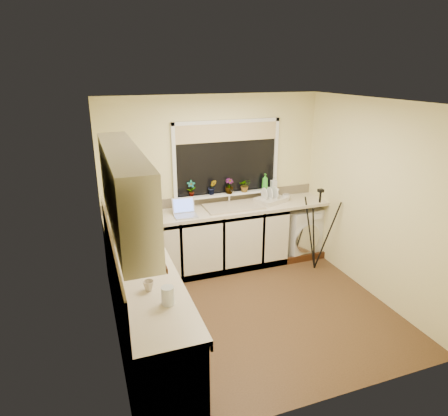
# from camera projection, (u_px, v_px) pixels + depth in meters

# --- Properties ---
(floor) EXTENTS (3.20, 3.20, 0.00)m
(floor) POSITION_uv_depth(u_px,v_px,m) (253.00, 309.00, 4.84)
(floor) COLOR brown
(floor) RESTS_ON ground
(ceiling) EXTENTS (3.20, 3.20, 0.00)m
(ceiling) POSITION_uv_depth(u_px,v_px,m) (259.00, 102.00, 4.02)
(ceiling) COLOR white
(ceiling) RESTS_ON ground
(wall_back) EXTENTS (3.20, 0.00, 3.20)m
(wall_back) POSITION_uv_depth(u_px,v_px,m) (213.00, 181.00, 5.76)
(wall_back) COLOR beige
(wall_back) RESTS_ON ground
(wall_front) EXTENTS (3.20, 0.00, 3.20)m
(wall_front) POSITION_uv_depth(u_px,v_px,m) (334.00, 278.00, 3.10)
(wall_front) COLOR beige
(wall_front) RESTS_ON ground
(wall_left) EXTENTS (0.00, 3.00, 3.00)m
(wall_left) POSITION_uv_depth(u_px,v_px,m) (108.00, 234.00, 3.92)
(wall_left) COLOR beige
(wall_left) RESTS_ON ground
(wall_right) EXTENTS (0.00, 3.00, 3.00)m
(wall_right) POSITION_uv_depth(u_px,v_px,m) (373.00, 200.00, 4.94)
(wall_right) COLOR beige
(wall_right) RESTS_ON ground
(base_cabinet_back) EXTENTS (2.55, 0.60, 0.86)m
(base_cabinet_back) POSITION_uv_depth(u_px,v_px,m) (199.00, 243.00, 5.66)
(base_cabinet_back) COLOR silver
(base_cabinet_back) RESTS_ON floor
(base_cabinet_left) EXTENTS (0.54, 2.40, 0.86)m
(base_cabinet_left) POSITION_uv_depth(u_px,v_px,m) (148.00, 314.00, 4.01)
(base_cabinet_left) COLOR silver
(base_cabinet_left) RESTS_ON floor
(worktop_back) EXTENTS (3.20, 0.60, 0.04)m
(worktop_back) POSITION_uv_depth(u_px,v_px,m) (220.00, 210.00, 5.61)
(worktop_back) COLOR beige
(worktop_back) RESTS_ON base_cabinet_back
(worktop_left) EXTENTS (0.60, 2.40, 0.04)m
(worktop_left) POSITION_uv_depth(u_px,v_px,m) (145.00, 274.00, 3.86)
(worktop_left) COLOR beige
(worktop_left) RESTS_ON base_cabinet_left
(upper_cabinet) EXTENTS (0.28, 1.90, 0.70)m
(upper_cabinet) POSITION_uv_depth(u_px,v_px,m) (125.00, 189.00, 3.38)
(upper_cabinet) COLOR silver
(upper_cabinet) RESTS_ON wall_left
(splashback_left) EXTENTS (0.02, 2.40, 0.45)m
(splashback_left) POSITION_uv_depth(u_px,v_px,m) (112.00, 256.00, 3.69)
(splashback_left) COLOR beige
(splashback_left) RESTS_ON wall_left
(splashback_back) EXTENTS (3.20, 0.02, 0.14)m
(splashback_back) POSITION_uv_depth(u_px,v_px,m) (214.00, 198.00, 5.84)
(splashback_back) COLOR beige
(splashback_back) RESTS_ON wall_back
(window_glass) EXTENTS (1.50, 0.02, 1.00)m
(window_glass) POSITION_uv_depth(u_px,v_px,m) (227.00, 159.00, 5.71)
(window_glass) COLOR black
(window_glass) RESTS_ON wall_back
(window_blind) EXTENTS (1.50, 0.02, 0.25)m
(window_blind) POSITION_uv_depth(u_px,v_px,m) (227.00, 133.00, 5.56)
(window_blind) COLOR tan
(window_blind) RESTS_ON wall_back
(windowsill) EXTENTS (1.60, 0.14, 0.03)m
(windowsill) POSITION_uv_depth(u_px,v_px,m) (228.00, 194.00, 5.83)
(windowsill) COLOR white
(windowsill) RESTS_ON wall_back
(sink) EXTENTS (0.82, 0.46, 0.03)m
(sink) POSITION_uv_depth(u_px,v_px,m) (234.00, 206.00, 5.66)
(sink) COLOR tan
(sink) RESTS_ON worktop_back
(faucet) EXTENTS (0.03, 0.03, 0.24)m
(faucet) POSITION_uv_depth(u_px,v_px,m) (229.00, 196.00, 5.79)
(faucet) COLOR silver
(faucet) RESTS_ON worktop_back
(washing_machine) EXTENTS (0.61, 0.60, 0.76)m
(washing_machine) POSITION_uv_depth(u_px,v_px,m) (298.00, 231.00, 6.20)
(washing_machine) COLOR white
(washing_machine) RESTS_ON floor
(laptop) EXTENTS (0.32, 0.31, 0.22)m
(laptop) POSITION_uv_depth(u_px,v_px,m) (185.00, 211.00, 5.35)
(laptop) COLOR #A9A9B1
(laptop) RESTS_ON worktop_back
(kettle) EXTENTS (0.17, 0.17, 0.22)m
(kettle) POSITION_uv_depth(u_px,v_px,m) (142.00, 243.00, 4.25)
(kettle) COLOR white
(kettle) RESTS_ON worktop_left
(dish_rack) EXTENTS (0.52, 0.45, 0.06)m
(dish_rack) POSITION_uv_depth(u_px,v_px,m) (271.00, 200.00, 5.89)
(dish_rack) COLOR beige
(dish_rack) RESTS_ON worktop_back
(tripod) EXTENTS (0.77, 0.77, 1.21)m
(tripod) POSITION_uv_depth(u_px,v_px,m) (317.00, 230.00, 5.65)
(tripod) COLOR black
(tripod) RESTS_ON floor
(glass_jug) EXTENTS (0.11, 0.11, 0.16)m
(glass_jug) POSITION_uv_depth(u_px,v_px,m) (168.00, 296.00, 3.32)
(glass_jug) COLOR silver
(glass_jug) RESTS_ON worktop_left
(steel_jar) EXTENTS (0.09, 0.09, 0.12)m
(steel_jar) POSITION_uv_depth(u_px,v_px,m) (141.00, 267.00, 3.84)
(steel_jar) COLOR white
(steel_jar) RESTS_ON worktop_left
(microwave) EXTENTS (0.43, 0.58, 0.30)m
(microwave) POSITION_uv_depth(u_px,v_px,m) (131.00, 222.00, 4.70)
(microwave) COLOR white
(microwave) RESTS_ON worktop_left
(plant_a) EXTENTS (0.13, 0.10, 0.24)m
(plant_a) POSITION_uv_depth(u_px,v_px,m) (191.00, 189.00, 5.60)
(plant_a) COLOR #999999
(plant_a) RESTS_ON windowsill
(plant_b) EXTENTS (0.14, 0.12, 0.22)m
(plant_b) POSITION_uv_depth(u_px,v_px,m) (212.00, 187.00, 5.71)
(plant_b) COLOR #999999
(plant_b) RESTS_ON windowsill
(plant_c) EXTENTS (0.14, 0.14, 0.22)m
(plant_c) POSITION_uv_depth(u_px,v_px,m) (229.00, 186.00, 5.76)
(plant_c) COLOR #999999
(plant_c) RESTS_ON windowsill
(plant_d) EXTENTS (0.22, 0.20, 0.20)m
(plant_d) POSITION_uv_depth(u_px,v_px,m) (245.00, 185.00, 5.84)
(plant_d) COLOR #999999
(plant_d) RESTS_ON windowsill
(soap_bottle_green) EXTENTS (0.09, 0.10, 0.24)m
(soap_bottle_green) POSITION_uv_depth(u_px,v_px,m) (265.00, 182.00, 5.95)
(soap_bottle_green) COLOR green
(soap_bottle_green) RESTS_ON windowsill
(soap_bottle_clear) EXTENTS (0.08, 0.09, 0.19)m
(soap_bottle_clear) POSITION_uv_depth(u_px,v_px,m) (274.00, 183.00, 6.00)
(soap_bottle_clear) COLOR #999999
(soap_bottle_clear) RESTS_ON windowsill
(cup_back) EXTENTS (0.16, 0.16, 0.10)m
(cup_back) POSITION_uv_depth(u_px,v_px,m) (286.00, 198.00, 5.94)
(cup_back) COLOR beige
(cup_back) RESTS_ON worktop_back
(cup_left) EXTENTS (0.11, 0.11, 0.09)m
(cup_left) POSITION_uv_depth(u_px,v_px,m) (149.00, 286.00, 3.54)
(cup_left) COLOR #C0B39E
(cup_left) RESTS_ON worktop_left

